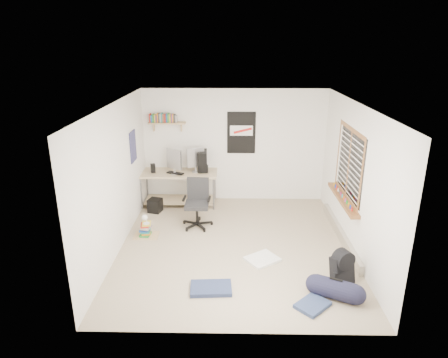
{
  "coord_description": "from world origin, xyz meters",
  "views": [
    {
      "loc": [
        -0.07,
        -6.31,
        3.46
      ],
      "look_at": [
        -0.19,
        0.43,
        1.11
      ],
      "focal_mm": 32.0,
      "sensor_mm": 36.0,
      "label": 1
    }
  ],
  "objects_px": {
    "backpack": "(342,270)",
    "duffel_bag": "(335,289)",
    "book_stack": "(146,228)",
    "office_chair": "(197,203)",
    "desk": "(179,188)"
  },
  "relations": [
    {
      "from": "office_chair",
      "to": "backpack",
      "type": "height_order",
      "value": "office_chair"
    },
    {
      "from": "desk",
      "to": "office_chair",
      "type": "height_order",
      "value": "office_chair"
    },
    {
      "from": "office_chair",
      "to": "book_stack",
      "type": "distance_m",
      "value": 1.07
    },
    {
      "from": "backpack",
      "to": "book_stack",
      "type": "xyz_separation_m",
      "value": [
        -3.25,
        1.44,
        -0.05
      ]
    },
    {
      "from": "book_stack",
      "to": "duffel_bag",
      "type": "bearing_deg",
      "value": -31.17
    },
    {
      "from": "desk",
      "to": "backpack",
      "type": "relative_size",
      "value": 3.94
    },
    {
      "from": "desk",
      "to": "office_chair",
      "type": "distance_m",
      "value": 1.23
    },
    {
      "from": "office_chair",
      "to": "backpack",
      "type": "xyz_separation_m",
      "value": [
        2.33,
        -1.86,
        -0.29
      ]
    },
    {
      "from": "duffel_bag",
      "to": "book_stack",
      "type": "bearing_deg",
      "value": 175.22
    },
    {
      "from": "desk",
      "to": "duffel_bag",
      "type": "distance_m",
      "value": 4.3
    },
    {
      "from": "duffel_bag",
      "to": "office_chair",
      "type": "bearing_deg",
      "value": 159.59
    },
    {
      "from": "backpack",
      "to": "duffel_bag",
      "type": "bearing_deg",
      "value": -139.59
    },
    {
      "from": "backpack",
      "to": "duffel_bag",
      "type": "relative_size",
      "value": 0.75
    },
    {
      "from": "desk",
      "to": "office_chair",
      "type": "relative_size",
      "value": 1.76
    },
    {
      "from": "duffel_bag",
      "to": "book_stack",
      "type": "height_order",
      "value": "duffel_bag"
    }
  ]
}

